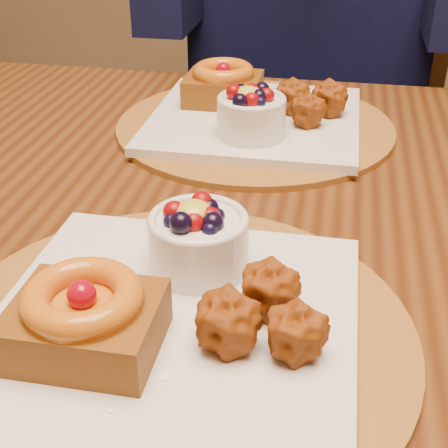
% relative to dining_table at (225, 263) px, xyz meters
% --- Properties ---
extents(dining_table, '(1.60, 0.90, 0.76)m').
position_rel_dining_table_xyz_m(dining_table, '(0.00, 0.00, 0.00)').
color(dining_table, '#3E1D0B').
rests_on(dining_table, ground).
extents(place_setting_near, '(0.38, 0.38, 0.08)m').
position_rel_dining_table_xyz_m(place_setting_near, '(-0.00, -0.22, 0.10)').
color(place_setting_near, brown).
rests_on(place_setting_near, dining_table).
extents(place_setting_far, '(0.38, 0.38, 0.08)m').
position_rel_dining_table_xyz_m(place_setting_far, '(-0.00, 0.22, 0.10)').
color(place_setting_far, brown).
rests_on(place_setting_far, dining_table).
extents(chair_far, '(0.51, 0.51, 0.92)m').
position_rel_dining_table_xyz_m(chair_far, '(0.15, 0.80, -0.17)').
color(chair_far, black).
rests_on(chair_far, ground).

